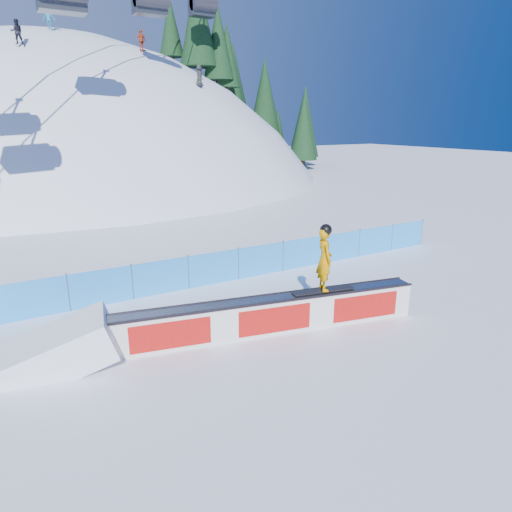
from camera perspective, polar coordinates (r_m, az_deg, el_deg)
ground at (r=13.25m, az=3.21°, el=-9.27°), size 160.00×160.00×0.00m
snow_hill at (r=57.48m, az=-21.03°, el=-9.03°), size 64.00×64.00×64.00m
treeline at (r=58.88m, az=-0.96°, el=21.18°), size 22.08×12.38×22.11m
safety_fence at (r=16.69m, az=-5.26°, el=-1.53°), size 22.05×0.05×1.30m
rail_box at (r=12.92m, az=1.94°, el=-7.40°), size 8.77×2.32×1.06m
snow_ramp at (r=12.50m, az=-23.05°, el=-12.35°), size 3.02×2.21×1.71m
snowboarder at (r=13.02m, az=8.57°, el=-0.33°), size 1.91×0.77×1.97m
distant_skiers at (r=41.65m, az=-19.56°, el=24.25°), size 13.64×8.30×6.16m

